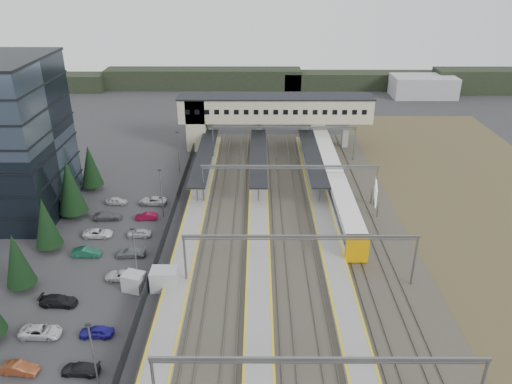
{
  "coord_description": "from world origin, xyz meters",
  "views": [
    {
      "loc": [
        6.87,
        -59.4,
        37.15
      ],
      "look_at": [
        6.6,
        10.74,
        4.0
      ],
      "focal_mm": 35.0,
      "sensor_mm": 36.0,
      "label": 1
    }
  ],
  "objects_px": {
    "relay_cabin_near": "(165,279)",
    "footbridge": "(262,111)",
    "relay_cabin_far": "(134,282)",
    "train": "(327,161)",
    "billboard": "(376,193)"
  },
  "relations": [
    {
      "from": "relay_cabin_far",
      "to": "footbridge",
      "type": "relative_size",
      "value": 0.07
    },
    {
      "from": "relay_cabin_far",
      "to": "billboard",
      "type": "relative_size",
      "value": 0.53
    },
    {
      "from": "relay_cabin_far",
      "to": "footbridge",
      "type": "bearing_deg",
      "value": 72.59
    },
    {
      "from": "train",
      "to": "billboard",
      "type": "relative_size",
      "value": 11.38
    },
    {
      "from": "relay_cabin_near",
      "to": "billboard",
      "type": "bearing_deg",
      "value": 34.71
    },
    {
      "from": "footbridge",
      "to": "train",
      "type": "distance_m",
      "value": 19.14
    },
    {
      "from": "footbridge",
      "to": "relay_cabin_near",
      "type": "bearing_deg",
      "value": -103.58
    },
    {
      "from": "relay_cabin_near",
      "to": "footbridge",
      "type": "distance_m",
      "value": 52.62
    },
    {
      "from": "train",
      "to": "billboard",
      "type": "distance_m",
      "value": 17.32
    },
    {
      "from": "relay_cabin_near",
      "to": "footbridge",
      "type": "height_order",
      "value": "footbridge"
    },
    {
      "from": "relay_cabin_far",
      "to": "billboard",
      "type": "xyz_separation_m",
      "value": [
        33.9,
        21.12,
        2.07
      ]
    },
    {
      "from": "relay_cabin_near",
      "to": "footbridge",
      "type": "relative_size",
      "value": 0.08
    },
    {
      "from": "train",
      "to": "footbridge",
      "type": "bearing_deg",
      "value": 132.32
    },
    {
      "from": "footbridge",
      "to": "train",
      "type": "relative_size",
      "value": 0.63
    },
    {
      "from": "relay_cabin_near",
      "to": "billboard",
      "type": "height_order",
      "value": "billboard"
    }
  ]
}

